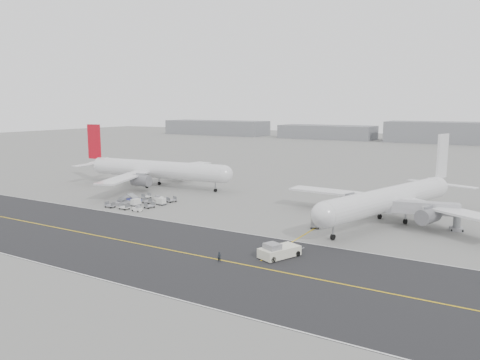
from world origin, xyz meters
The scene contains 10 objects.
ground centered at (0.00, 0.00, 0.00)m, with size 700.00×700.00×0.00m, color gray.
taxiway centered at (5.02, -17.98, 0.01)m, with size 220.00×59.00×0.03m.
horizon_buildings centered at (30.00, 260.00, 0.00)m, with size 520.00×28.00×28.00m, color gray, non-canonical shape.
airliner_a centered at (-31.22, 29.99, 5.37)m, with size 54.04×53.26×18.64m.
airliner_b centered at (42.04, 21.90, 5.15)m, with size 49.23×50.23×17.87m.
pushback_tug centered at (31.69, -12.02, 1.06)m, with size 5.68×9.00×2.59m.
jet_bridge centered at (48.74, 19.63, 3.90)m, with size 15.00×6.04×5.60m.
gse_cluster centered at (-16.12, 7.86, 0.00)m, with size 16.27×19.95×1.84m, color #9D9DA2, non-canonical shape.
stray_dolly centered at (29.81, 8.68, 0.00)m, with size 1.66×2.70×1.66m, color silver, non-canonical shape.
ground_crew_a centered at (24.63, -18.92, 0.83)m, with size 0.61×0.40×1.66m, color black.
Camera 1 is at (63.68, -78.53, 24.52)m, focal length 35.00 mm.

